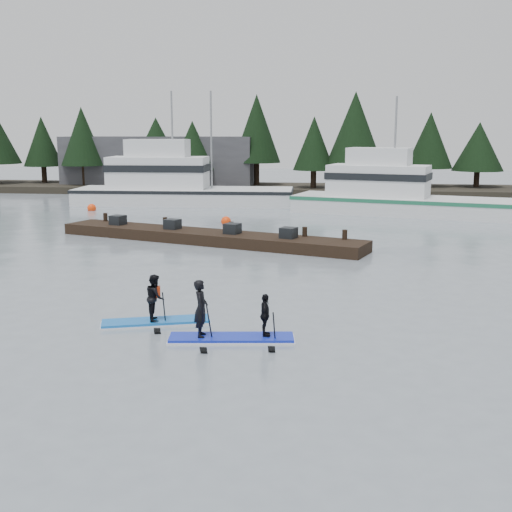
# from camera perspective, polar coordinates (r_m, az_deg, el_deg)

# --- Properties ---
(ground) EXTENTS (160.00, 160.00, 0.00)m
(ground) POSITION_cam_1_polar(r_m,az_deg,el_deg) (17.47, -2.49, -7.30)
(ground) COLOR slate
(ground) RESTS_ON ground
(far_shore) EXTENTS (70.00, 8.00, 0.60)m
(far_shore) POSITION_cam_1_polar(r_m,az_deg,el_deg) (58.64, 4.44, 5.92)
(far_shore) COLOR #2D281E
(far_shore) RESTS_ON ground
(treeline) EXTENTS (60.00, 4.00, 8.00)m
(treeline) POSITION_cam_1_polar(r_m,az_deg,el_deg) (58.67, 4.44, 5.63)
(treeline) COLOR black
(treeline) RESTS_ON ground
(waterfront_building) EXTENTS (18.00, 6.00, 5.00)m
(waterfront_building) POSITION_cam_1_polar(r_m,az_deg,el_deg) (62.72, -8.45, 8.18)
(waterfront_building) COLOR #4C4C51
(waterfront_building) RESTS_ON ground
(fishing_boat_large) EXTENTS (16.66, 5.30, 9.43)m
(fishing_boat_large) POSITION_cam_1_polar(r_m,az_deg,el_deg) (49.74, -6.97, 5.43)
(fishing_boat_large) COLOR silver
(fishing_boat_large) RESTS_ON ground
(fishing_boat_medium) EXTENTS (15.26, 7.94, 8.71)m
(fishing_boat_medium) POSITION_cam_1_polar(r_m,az_deg,el_deg) (44.50, 12.43, 4.49)
(fishing_boat_medium) COLOR silver
(fishing_boat_medium) RESTS_ON ground
(floating_dock) EXTENTS (16.33, 7.47, 0.55)m
(floating_dock) POSITION_cam_1_polar(r_m,az_deg,el_deg) (32.29, -4.46, 1.70)
(floating_dock) COLOR black
(floating_dock) RESTS_ON ground
(buoy_b) EXTENTS (0.60, 0.60, 0.60)m
(buoy_b) POSITION_cam_1_polar(r_m,az_deg,el_deg) (38.70, -2.68, 2.86)
(buoy_b) COLOR #FF3E0C
(buoy_b) RESTS_ON ground
(buoy_c) EXTENTS (0.50, 0.50, 0.50)m
(buoy_c) POSITION_cam_1_polar(r_m,az_deg,el_deg) (44.44, 20.74, 3.22)
(buoy_c) COLOR #FF3E0C
(buoy_c) RESTS_ON ground
(buoy_a) EXTENTS (0.62, 0.62, 0.62)m
(buoy_a) POSITION_cam_1_polar(r_m,az_deg,el_deg) (46.70, -14.39, 3.93)
(buoy_a) COLOR #FF3E0C
(buoy_a) RESTS_ON ground
(paddleboard_solo) EXTENTS (3.17, 1.66, 1.89)m
(paddleboard_solo) POSITION_cam_1_polar(r_m,az_deg,el_deg) (18.79, -8.93, -4.43)
(paddleboard_solo) COLOR blue
(paddleboard_solo) RESTS_ON ground
(paddleboard_duo) EXTENTS (3.39, 1.36, 2.16)m
(paddleboard_duo) POSITION_cam_1_polar(r_m,az_deg,el_deg) (17.13, -2.43, -5.79)
(paddleboard_duo) COLOR #1427BD
(paddleboard_duo) RESTS_ON ground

